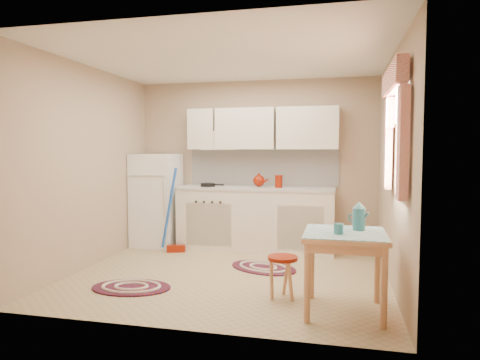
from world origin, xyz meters
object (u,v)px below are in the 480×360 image
at_px(table, 344,273).
at_px(stool, 283,277).
at_px(base_cabinets, 256,220).
at_px(fridge, 157,200).

relative_size(table, stool, 1.71).
distance_m(base_cabinets, table, 2.52).
relative_size(fridge, base_cabinets, 0.62).
height_order(fridge, table, fridge).
xyz_separation_m(table, stool, (-0.58, 0.22, -0.15)).
distance_m(base_cabinets, stool, 2.09).
distance_m(table, stool, 0.64).
relative_size(base_cabinets, table, 3.12).
relative_size(base_cabinets, stool, 5.36).
height_order(base_cabinets, table, base_cabinets).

